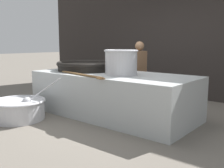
{
  "coord_description": "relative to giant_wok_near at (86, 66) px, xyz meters",
  "views": [
    {
      "loc": [
        3.22,
        -3.93,
        1.42
      ],
      "look_at": [
        0.0,
        0.0,
        0.62
      ],
      "focal_mm": 42.0,
      "sensor_mm": 36.0,
      "label": 1
    }
  ],
  "objects": [
    {
      "name": "hearth_platform",
      "position": [
        0.81,
        -0.11,
        -0.52
      ],
      "size": [
        3.28,
        1.43,
        0.83
      ],
      "color": "#B2B7B7",
      "rests_on": "ground_plane"
    },
    {
      "name": "prep_bowl_vegetables",
      "position": [
        -0.34,
        -1.47,
        -0.73
      ],
      "size": [
        1.12,
        1.03,
        0.79
      ],
      "color": "silver",
      "rests_on": "ground_plane"
    },
    {
      "name": "cook",
      "position": [
        0.78,
        0.88,
        -0.15
      ],
      "size": [
        0.34,
        0.53,
        1.46
      ],
      "rotation": [
        0.0,
        0.0,
        3.16
      ],
      "color": "#8C6647",
      "rests_on": "ground_plane"
    },
    {
      "name": "stock_pot",
      "position": [
        1.08,
        -0.18,
        0.14
      ],
      "size": [
        0.63,
        0.63,
        0.47
      ],
      "color": "#B7B7BC",
      "rests_on": "hearth_platform"
    },
    {
      "name": "giant_wok_near",
      "position": [
        0.0,
        0.0,
        0.0
      ],
      "size": [
        1.29,
        1.29,
        0.19
      ],
      "color": "black",
      "rests_on": "hearth_platform"
    },
    {
      "name": "stirring_paddle",
      "position": [
        0.63,
        -0.74,
        -0.08
      ],
      "size": [
        1.32,
        0.33,
        0.04
      ],
      "rotation": [
        0.0,
        0.0,
        -0.19
      ],
      "color": "brown",
      "rests_on": "hearth_platform"
    },
    {
      "name": "back_wall",
      "position": [
        0.81,
        2.52,
        1.09
      ],
      "size": [
        9.27,
        0.24,
        4.05
      ],
      "primitive_type": "cube",
      "color": "#2D2826",
      "rests_on": "ground_plane"
    },
    {
      "name": "ground_plane",
      "position": [
        0.81,
        -0.11,
        -0.94
      ],
      "size": [
        60.0,
        60.0,
        0.0
      ],
      "primitive_type": "plane",
      "color": "slate"
    }
  ]
}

